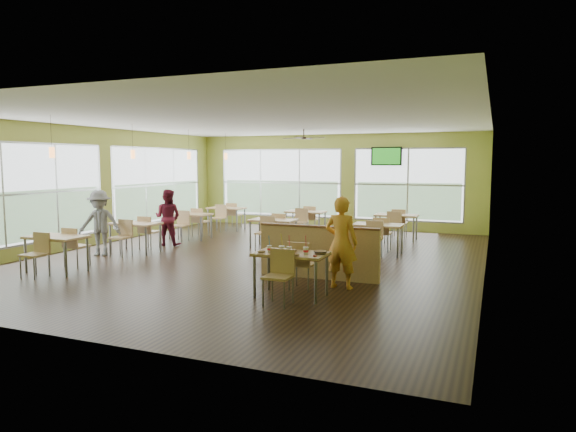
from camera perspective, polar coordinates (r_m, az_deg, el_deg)
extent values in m
plane|color=black|center=(12.23, -3.19, -4.64)|extent=(12.00, 12.00, 0.00)
plane|color=white|center=(12.06, -3.28, 10.48)|extent=(12.00, 12.00, 0.00)
cube|color=#ADB047|center=(17.65, 5.14, 3.85)|extent=(10.00, 0.04, 3.20)
cube|color=#ADB047|center=(7.11, -24.36, 0.17)|extent=(10.00, 0.04, 3.20)
cube|color=#ADB047|center=(14.88, -20.95, 3.08)|extent=(0.04, 12.00, 3.20)
cube|color=#ADB047|center=(10.89, 21.32, 2.14)|extent=(0.04, 12.00, 3.20)
cube|color=white|center=(13.47, -26.67, 2.25)|extent=(0.02, 4.50, 2.35)
cube|color=white|center=(17.18, -14.06, 3.38)|extent=(0.02, 4.50, 2.35)
cube|color=white|center=(18.31, -0.89, 3.71)|extent=(4.50, 0.02, 2.35)
cube|color=white|center=(17.07, 13.18, 3.39)|extent=(3.50, 0.02, 2.35)
cube|color=#B7BABC|center=(15.33, -19.42, -1.49)|extent=(0.04, 9.40, 0.05)
cube|color=#B7BABC|center=(17.64, 5.85, -0.24)|extent=(8.00, 0.04, 0.05)
cube|color=#DCAE76|center=(8.61, 0.33, -4.21)|extent=(1.20, 0.70, 0.04)
cube|color=brown|center=(8.61, 0.33, -4.38)|extent=(1.22, 0.71, 0.01)
cylinder|color=slate|center=(8.64, -3.75, -6.73)|extent=(0.05, 0.05, 0.71)
cylinder|color=slate|center=(8.23, 3.09, -7.36)|extent=(0.05, 0.05, 0.71)
cylinder|color=slate|center=(9.15, -2.16, -6.00)|extent=(0.05, 0.05, 0.71)
cylinder|color=slate|center=(8.77, 4.33, -6.53)|extent=(0.05, 0.05, 0.71)
cube|color=#DCAE76|center=(9.16, 1.61, -5.37)|extent=(0.42, 0.42, 0.04)
cube|color=#DCAE76|center=(9.30, 2.02, -3.82)|extent=(0.42, 0.04, 0.40)
cube|color=#DCAE76|center=(8.17, -1.11, -6.78)|extent=(0.42, 0.42, 0.04)
cube|color=#DCAE76|center=(7.95, -1.66, -5.51)|extent=(0.42, 0.04, 0.40)
cube|color=#DCAE76|center=(9.99, 3.42, -4.14)|extent=(2.40, 0.12, 1.00)
cube|color=brown|center=(9.91, 3.44, -1.18)|extent=(2.40, 0.14, 0.04)
cube|color=#DCAE76|center=(11.57, -24.38, -2.12)|extent=(1.20, 0.70, 0.04)
cube|color=brown|center=(11.57, -24.37, -2.24)|extent=(1.22, 0.71, 0.01)
cylinder|color=slate|center=(11.83, -27.13, -3.92)|extent=(0.05, 0.05, 0.71)
cylinder|color=slate|center=(11.04, -23.44, -4.42)|extent=(0.05, 0.05, 0.71)
cylinder|color=slate|center=(12.21, -25.07, -3.53)|extent=(0.05, 0.05, 0.71)
cylinder|color=slate|center=(11.44, -21.37, -3.98)|extent=(0.05, 0.05, 0.71)
cube|color=#DCAE76|center=(11.99, -22.42, -3.12)|extent=(0.42, 0.42, 0.04)
cube|color=#DCAE76|center=(12.09, -21.83, -1.97)|extent=(0.42, 0.04, 0.40)
cube|color=#DCAE76|center=(11.24, -26.35, -3.88)|extent=(0.42, 0.42, 0.04)
cube|color=#DCAE76|center=(11.08, -27.13, -2.89)|extent=(0.42, 0.04, 0.40)
cube|color=#DCAE76|center=(13.39, -16.62, -0.79)|extent=(1.20, 0.70, 0.04)
cube|color=brown|center=(13.39, -16.62, -0.90)|extent=(1.22, 0.71, 0.01)
cylinder|color=slate|center=(13.56, -19.13, -2.39)|extent=(0.05, 0.05, 0.71)
cylinder|color=slate|center=(12.88, -15.50, -2.70)|extent=(0.05, 0.05, 0.71)
cylinder|color=slate|center=(14.00, -17.56, -2.09)|extent=(0.05, 0.05, 0.71)
cylinder|color=slate|center=(13.34, -13.98, -2.37)|extent=(0.05, 0.05, 0.71)
cube|color=#DCAE76|center=(13.86, -15.17, -1.70)|extent=(0.42, 0.42, 0.04)
cube|color=#DCAE76|center=(13.98, -14.72, -0.71)|extent=(0.42, 0.04, 0.40)
cube|color=#DCAE76|center=(13.01, -18.10, -2.28)|extent=(0.42, 0.42, 0.04)
cube|color=#DCAE76|center=(12.83, -18.68, -1.42)|extent=(0.42, 0.04, 0.40)
cube|color=#DCAE76|center=(15.41, -10.82, 0.21)|extent=(1.20, 0.70, 0.04)
cube|color=brown|center=(15.41, -10.81, 0.12)|extent=(1.22, 0.71, 0.01)
cylinder|color=slate|center=(15.51, -13.05, -1.19)|extent=(0.05, 0.05, 0.71)
cylinder|color=slate|center=(14.92, -9.65, -1.40)|extent=(0.05, 0.05, 0.71)
cylinder|color=slate|center=(15.99, -11.85, -0.96)|extent=(0.05, 0.05, 0.71)
cylinder|color=slate|center=(15.41, -8.52, -1.15)|extent=(0.05, 0.05, 0.71)
cube|color=#DCAE76|center=(15.90, -9.72, -0.61)|extent=(0.42, 0.42, 0.04)
cube|color=#DCAE76|center=(16.04, -9.38, 0.24)|extent=(0.42, 0.04, 0.40)
cube|color=#DCAE76|center=(14.98, -11.94, -1.05)|extent=(0.42, 0.42, 0.04)
cube|color=#DCAE76|center=(14.80, -12.36, -0.29)|extent=(0.42, 0.04, 0.40)
cube|color=#DCAE76|center=(17.29, -6.86, 0.89)|extent=(1.20, 0.70, 0.04)
cube|color=brown|center=(17.29, -6.86, 0.81)|extent=(1.22, 0.71, 0.01)
cylinder|color=slate|center=(17.34, -8.87, -0.36)|extent=(0.05, 0.05, 0.71)
cylinder|color=slate|center=(16.82, -5.71, -0.52)|extent=(0.05, 0.05, 0.71)
cylinder|color=slate|center=(17.84, -7.92, -0.17)|extent=(0.05, 0.05, 0.71)
cylinder|color=slate|center=(17.33, -4.82, -0.32)|extent=(0.05, 0.05, 0.71)
cube|color=#DCAE76|center=(17.80, -6.00, 0.14)|extent=(0.42, 0.42, 0.04)
cube|color=#DCAE76|center=(17.94, -5.72, 0.90)|extent=(0.42, 0.04, 0.40)
cube|color=#DCAE76|center=(16.84, -7.75, -0.21)|extent=(0.42, 0.42, 0.04)
cube|color=#DCAE76|center=(16.65, -8.09, 0.48)|extent=(0.42, 0.04, 0.40)
cube|color=#DCAE76|center=(13.60, -1.65, -0.45)|extent=(1.20, 0.70, 0.04)
cube|color=brown|center=(13.60, -1.65, -0.55)|extent=(1.22, 0.71, 0.01)
cylinder|color=slate|center=(13.61, -4.22, -2.05)|extent=(0.05, 0.05, 0.71)
cylinder|color=slate|center=(13.17, 0.00, -2.30)|extent=(0.05, 0.05, 0.71)
cylinder|color=slate|center=(14.13, -3.18, -1.74)|extent=(0.05, 0.05, 0.71)
cylinder|color=slate|center=(13.71, 0.91, -1.97)|extent=(0.05, 0.05, 0.71)
cube|color=#DCAE76|center=(14.13, -0.75, -1.34)|extent=(0.42, 0.42, 0.04)
cube|color=#DCAE76|center=(14.28, -0.46, -0.38)|extent=(0.42, 0.04, 0.40)
cube|color=#DCAE76|center=(13.13, -2.61, -1.91)|extent=(0.42, 0.42, 0.04)
cube|color=#DCAE76|center=(12.93, -2.97, -1.05)|extent=(0.42, 0.04, 0.40)
cube|color=#DCAE76|center=(15.91, 1.97, 0.49)|extent=(1.20, 0.70, 0.04)
cube|color=brown|center=(15.91, 1.97, 0.40)|extent=(1.22, 0.71, 0.01)
cylinder|color=slate|center=(15.87, -0.22, -0.88)|extent=(0.05, 0.05, 0.71)
cylinder|color=slate|center=(15.50, 3.47, -1.06)|extent=(0.05, 0.05, 0.71)
cylinder|color=slate|center=(16.41, 0.54, -0.65)|extent=(0.05, 0.05, 0.71)
cylinder|color=slate|center=(16.04, 4.13, -0.82)|extent=(0.05, 0.05, 0.71)
cube|color=#DCAE76|center=(16.45, 2.63, -0.31)|extent=(0.42, 0.42, 0.04)
cube|color=#DCAE76|center=(16.60, 2.85, 0.51)|extent=(0.42, 0.04, 0.40)
cube|color=#DCAE76|center=(15.42, 1.27, -0.73)|extent=(0.42, 0.42, 0.04)
cube|color=#DCAE76|center=(15.22, 1.01, 0.02)|extent=(0.42, 0.04, 0.40)
cube|color=#DCAE76|center=(12.74, 9.96, -0.97)|extent=(1.20, 0.70, 0.04)
cube|color=brown|center=(12.74, 9.96, -1.08)|extent=(1.22, 0.71, 0.01)
cylinder|color=slate|center=(12.63, 7.25, -2.70)|extent=(0.05, 0.05, 0.71)
cylinder|color=slate|center=(12.41, 12.09, -2.95)|extent=(0.05, 0.05, 0.71)
cylinder|color=slate|center=(13.19, 7.90, -2.34)|extent=(0.05, 0.05, 0.71)
cylinder|color=slate|center=(12.97, 12.53, -2.57)|extent=(0.05, 0.05, 0.71)
cube|color=#DCAE76|center=(13.31, 10.44, -1.90)|extent=(0.42, 0.42, 0.04)
cube|color=#DCAE76|center=(13.47, 10.62, -0.87)|extent=(0.42, 0.04, 0.40)
cube|color=#DCAE76|center=(12.24, 9.39, -2.56)|extent=(0.42, 0.42, 0.04)
cube|color=#DCAE76|center=(12.03, 9.21, -1.65)|extent=(0.42, 0.04, 0.40)
cube|color=#DCAE76|center=(15.18, 11.95, 0.10)|extent=(1.20, 0.70, 0.04)
cube|color=brown|center=(15.18, 11.95, 0.01)|extent=(1.22, 0.71, 0.01)
cylinder|color=slate|center=(15.04, 9.70, -1.35)|extent=(0.05, 0.05, 0.71)
cylinder|color=slate|center=(14.85, 13.77, -1.53)|extent=(0.05, 0.05, 0.71)
cylinder|color=slate|center=(15.60, 10.15, -1.09)|extent=(0.05, 0.05, 0.71)
cylinder|color=slate|center=(15.42, 14.08, -1.26)|extent=(0.05, 0.05, 0.71)
cube|color=#DCAE76|center=(15.75, 12.28, -0.72)|extent=(0.42, 0.42, 0.04)
cube|color=#DCAE76|center=(15.91, 12.41, 0.14)|extent=(0.42, 0.04, 0.40)
cube|color=#DCAE76|center=(14.67, 11.54, -1.19)|extent=(0.42, 0.42, 0.04)
cube|color=#DCAE76|center=(14.46, 11.42, -0.42)|extent=(0.42, 0.04, 0.40)
cylinder|color=#2D2119|center=(11.48, -24.84, 8.42)|extent=(0.01, 0.01, 0.70)
cylinder|color=#FD9242|center=(11.47, -24.75, 6.42)|extent=(0.11, 0.11, 0.22)
cylinder|color=#2D2119|center=(13.32, -16.90, 8.30)|extent=(0.01, 0.01, 0.70)
cylinder|color=#FD9242|center=(13.31, -16.85, 6.58)|extent=(0.11, 0.11, 0.22)
cylinder|color=#2D2119|center=(15.34, -10.97, 8.11)|extent=(0.01, 0.01, 0.70)
cylinder|color=#FD9242|center=(15.33, -10.94, 6.62)|extent=(0.11, 0.11, 0.22)
cylinder|color=#2D2119|center=(17.23, -6.95, 7.93)|extent=(0.01, 0.01, 0.70)
cylinder|color=#FD9242|center=(17.22, -6.93, 6.60)|extent=(0.11, 0.11, 0.22)
cylinder|color=#2D2119|center=(14.81, 1.76, 9.19)|extent=(0.03, 0.03, 0.24)
cylinder|color=#2D2119|center=(14.81, 1.76, 8.65)|extent=(0.16, 0.16, 0.06)
cube|color=#2D2119|center=(14.69, 3.06, 8.66)|extent=(0.55, 0.10, 0.01)
cube|color=#2D2119|center=(15.13, 2.23, 8.59)|extent=(0.10, 0.55, 0.01)
cube|color=#2D2119|center=(14.93, 0.49, 8.63)|extent=(0.55, 0.10, 0.01)
cube|color=#2D2119|center=(14.48, 1.27, 8.71)|extent=(0.10, 0.55, 0.01)
cube|color=black|center=(17.10, 10.88, 6.54)|extent=(1.00, 0.06, 0.60)
cube|color=#20801C|center=(17.06, 10.86, 6.55)|extent=(0.90, 0.01, 0.52)
imported|color=orange|center=(9.21, 5.93, -2.94)|extent=(0.63, 0.43, 1.66)
imported|color=#591424|center=(14.29, -13.21, -0.16)|extent=(0.82, 0.68, 1.53)
imported|color=slate|center=(13.20, -20.19, -0.73)|extent=(1.17, 0.93, 1.59)
cone|color=white|center=(8.62, -2.09, -3.70)|extent=(0.08, 0.08, 0.11)
cylinder|color=red|center=(8.62, -2.09, -3.69)|extent=(0.08, 0.08, 0.03)
cylinder|color=white|center=(8.61, -2.09, -3.31)|extent=(0.09, 0.09, 0.01)
cylinder|color=#1C77F0|center=(8.59, -2.10, -2.69)|extent=(0.01, 0.05, 0.20)
cone|color=white|center=(8.43, -0.70, -3.84)|extent=(0.10, 0.10, 0.13)
cylinder|color=red|center=(8.43, -0.70, -3.82)|extent=(0.09, 0.09, 0.04)
cylinder|color=white|center=(8.42, -0.70, -3.35)|extent=(0.10, 0.10, 0.01)
cylinder|color=yellow|center=(8.40, -0.70, -2.59)|extent=(0.02, 0.06, 0.24)
cone|color=white|center=(8.42, 0.14, -3.88)|extent=(0.09, 0.09, 0.12)
cylinder|color=red|center=(8.42, 0.14, -3.86)|extent=(0.09, 0.09, 0.04)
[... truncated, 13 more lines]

